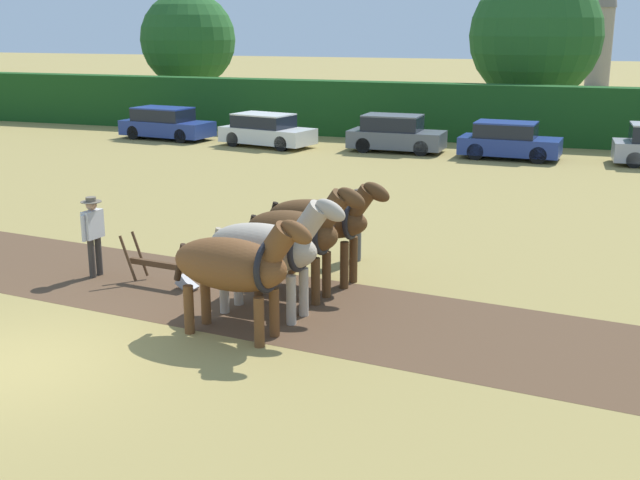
{
  "coord_description": "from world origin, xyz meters",
  "views": [
    {
      "loc": [
        8.55,
        -9.55,
        5.29
      ],
      "look_at": [
        3.35,
        5.08,
        1.1
      ],
      "focal_mm": 45.0,
      "sensor_mm": 36.0,
      "label": 1
    }
  ],
  "objects_px": {
    "farmer_beside_team": "(358,219)",
    "parked_car_center": "(509,141)",
    "draft_horse_lead_right": "(269,247)",
    "farmer_at_plow": "(93,230)",
    "plow": "(167,271)",
    "tree_center_left": "(535,36)",
    "tree_left": "(188,40)",
    "draft_horse_trail_right": "(322,220)",
    "parked_car_far_left": "(166,124)",
    "parked_car_center_left": "(395,134)",
    "draft_horse_lead_left": "(235,265)",
    "draft_horse_trail_left": "(297,233)",
    "parked_car_left": "(266,131)"
  },
  "relations": [
    {
      "from": "parked_car_center",
      "to": "tree_center_left",
      "type": "bearing_deg",
      "value": 92.89
    },
    {
      "from": "parked_car_left",
      "to": "parked_car_center",
      "type": "distance_m",
      "value": 10.6
    },
    {
      "from": "parked_car_far_left",
      "to": "parked_car_center",
      "type": "bearing_deg",
      "value": 5.12
    },
    {
      "from": "farmer_beside_team",
      "to": "parked_car_center_left",
      "type": "relative_size",
      "value": 0.41
    },
    {
      "from": "draft_horse_trail_right",
      "to": "farmer_beside_team",
      "type": "distance_m",
      "value": 1.86
    },
    {
      "from": "tree_center_left",
      "to": "draft_horse_lead_right",
      "type": "relative_size",
      "value": 2.77
    },
    {
      "from": "tree_center_left",
      "to": "parked_car_center",
      "type": "distance_m",
      "value": 10.48
    },
    {
      "from": "draft_horse_trail_left",
      "to": "farmer_beside_team",
      "type": "height_order",
      "value": "draft_horse_trail_left"
    },
    {
      "from": "farmer_at_plow",
      "to": "parked_car_far_left",
      "type": "height_order",
      "value": "farmer_at_plow"
    },
    {
      "from": "plow",
      "to": "tree_center_left",
      "type": "bearing_deg",
      "value": 87.01
    },
    {
      "from": "tree_center_left",
      "to": "parked_car_left",
      "type": "distance_m",
      "value": 14.95
    },
    {
      "from": "draft_horse_trail_right",
      "to": "parked_car_center",
      "type": "relative_size",
      "value": 0.71
    },
    {
      "from": "farmer_beside_team",
      "to": "parked_car_left",
      "type": "distance_m",
      "value": 18.15
    },
    {
      "from": "tree_left",
      "to": "draft_horse_trail_right",
      "type": "relative_size",
      "value": 2.49
    },
    {
      "from": "parked_car_center",
      "to": "plow",
      "type": "bearing_deg",
      "value": -101.32
    },
    {
      "from": "farmer_beside_team",
      "to": "parked_car_center",
      "type": "relative_size",
      "value": 0.41
    },
    {
      "from": "draft_horse_lead_left",
      "to": "parked_car_left",
      "type": "distance_m",
      "value": 22.58
    },
    {
      "from": "draft_horse_trail_left",
      "to": "parked_car_center",
      "type": "bearing_deg",
      "value": 90.41
    },
    {
      "from": "parked_car_far_left",
      "to": "parked_car_left",
      "type": "relative_size",
      "value": 1.03
    },
    {
      "from": "tree_center_left",
      "to": "farmer_at_plow",
      "type": "bearing_deg",
      "value": -102.67
    },
    {
      "from": "farmer_beside_team",
      "to": "parked_car_left",
      "type": "bearing_deg",
      "value": 105.21
    },
    {
      "from": "farmer_at_plow",
      "to": "parked_car_left",
      "type": "relative_size",
      "value": 0.39
    },
    {
      "from": "parked_car_left",
      "to": "farmer_beside_team",
      "type": "bearing_deg",
      "value": -48.03
    },
    {
      "from": "draft_horse_trail_right",
      "to": "plow",
      "type": "height_order",
      "value": "draft_horse_trail_right"
    },
    {
      "from": "draft_horse_lead_right",
      "to": "parked_car_center_left",
      "type": "xyz_separation_m",
      "value": [
        -2.79,
        20.25,
        -0.58
      ]
    },
    {
      "from": "tree_left",
      "to": "parked_car_center",
      "type": "distance_m",
      "value": 22.42
    },
    {
      "from": "farmer_at_plow",
      "to": "draft_horse_trail_left",
      "type": "bearing_deg",
      "value": 8.51
    },
    {
      "from": "parked_car_center",
      "to": "parked_car_center_left",
      "type": "bearing_deg",
      "value": 178.75
    },
    {
      "from": "tree_center_left",
      "to": "draft_horse_trail_right",
      "type": "height_order",
      "value": "tree_center_left"
    },
    {
      "from": "plow",
      "to": "parked_car_center",
      "type": "distance_m",
      "value": 19.65
    },
    {
      "from": "tree_left",
      "to": "parked_car_center_left",
      "type": "relative_size",
      "value": 1.78
    },
    {
      "from": "tree_center_left",
      "to": "farmer_at_plow",
      "type": "relative_size",
      "value": 4.59
    },
    {
      "from": "draft_horse_lead_right",
      "to": "farmer_at_plow",
      "type": "xyz_separation_m",
      "value": [
        -4.5,
        0.97,
        -0.3
      ]
    },
    {
      "from": "draft_horse_trail_left",
      "to": "farmer_at_plow",
      "type": "height_order",
      "value": "draft_horse_trail_left"
    },
    {
      "from": "draft_horse_lead_right",
      "to": "farmer_beside_team",
      "type": "bearing_deg",
      "value": 89.35
    },
    {
      "from": "draft_horse_trail_left",
      "to": "parked_car_center_left",
      "type": "xyz_separation_m",
      "value": [
        -2.91,
        19.11,
        -0.58
      ]
    },
    {
      "from": "draft_horse_lead_left",
      "to": "farmer_at_plow",
      "type": "relative_size",
      "value": 1.61
    },
    {
      "from": "farmer_beside_team",
      "to": "parked_car_far_left",
      "type": "height_order",
      "value": "farmer_beside_team"
    },
    {
      "from": "draft_horse_lead_right",
      "to": "parked_car_far_left",
      "type": "distance_m",
      "value": 24.76
    },
    {
      "from": "farmer_beside_team",
      "to": "draft_horse_trail_left",
      "type": "bearing_deg",
      "value": -111.89
    },
    {
      "from": "tree_center_left",
      "to": "draft_horse_lead_left",
      "type": "distance_m",
      "value": 31.02
    },
    {
      "from": "tree_left",
      "to": "tree_center_left",
      "type": "relative_size",
      "value": 0.89
    },
    {
      "from": "draft_horse_trail_right",
      "to": "parked_car_left",
      "type": "distance_m",
      "value": 19.63
    },
    {
      "from": "tree_left",
      "to": "draft_horse_trail_right",
      "type": "height_order",
      "value": "tree_left"
    },
    {
      "from": "draft_horse_lead_right",
      "to": "farmer_beside_team",
      "type": "distance_m",
      "value": 4.13
    },
    {
      "from": "tree_left",
      "to": "tree_center_left",
      "type": "bearing_deg",
      "value": -0.54
    },
    {
      "from": "tree_center_left",
      "to": "parked_car_center",
      "type": "height_order",
      "value": "tree_center_left"
    },
    {
      "from": "farmer_beside_team",
      "to": "parked_car_far_left",
      "type": "bearing_deg",
      "value": 116.87
    },
    {
      "from": "tree_left",
      "to": "farmer_at_plow",
      "type": "height_order",
      "value": "tree_left"
    },
    {
      "from": "farmer_beside_team",
      "to": "parked_car_center",
      "type": "height_order",
      "value": "farmer_beside_team"
    }
  ]
}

